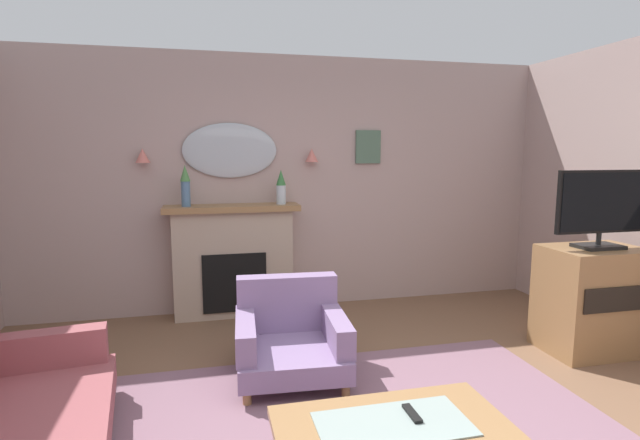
{
  "coord_description": "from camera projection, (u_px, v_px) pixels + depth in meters",
  "views": [
    {
      "loc": [
        -0.87,
        -2.3,
        1.7
      ],
      "look_at": [
        0.05,
        1.62,
        1.13
      ],
      "focal_mm": 27.05,
      "sensor_mm": 36.0,
      "label": 1
    }
  ],
  "objects": [
    {
      "name": "framed_picture",
      "position": [
        368.0,
        147.0,
        5.3
      ],
      "size": [
        0.28,
        0.03,
        0.36
      ],
      "primitive_type": "cube",
      "color": "#4C6B56"
    },
    {
      "name": "tv_remote",
      "position": [
        412.0,
        414.0,
        2.3
      ],
      "size": [
        0.04,
        0.16,
        0.02
      ],
      "primitive_type": "cube",
      "color": "black",
      "rests_on": "coffee_table"
    },
    {
      "name": "fireplace",
      "position": [
        234.0,
        262.0,
        4.98
      ],
      "size": [
        1.36,
        0.36,
        1.16
      ],
      "color": "tan",
      "rests_on": "ground"
    },
    {
      "name": "coffee_table",
      "position": [
        393.0,
        436.0,
        2.24
      ],
      "size": [
        1.1,
        0.6,
        0.45
      ],
      "color": "olive",
      "rests_on": "ground"
    },
    {
      "name": "tv_flatscreen",
      "position": [
        602.0,
        207.0,
        3.97
      ],
      "size": [
        0.84,
        0.24,
        0.65
      ],
      "color": "black",
      "rests_on": "tv_cabinet"
    },
    {
      "name": "armchair_beside_couch",
      "position": [
        290.0,
        335.0,
        3.69
      ],
      "size": [
        0.87,
        0.87,
        0.71
      ],
      "color": "gray",
      "rests_on": "ground"
    },
    {
      "name": "tv_cabinet",
      "position": [
        592.0,
        299.0,
        4.1
      ],
      "size": [
        0.8,
        0.57,
        0.9
      ],
      "color": "olive",
      "rests_on": "ground"
    },
    {
      "name": "mantel_vase_right",
      "position": [
        185.0,
        185.0,
        4.74
      ],
      "size": [
        0.1,
        0.1,
        0.41
      ],
      "color": "#4C7093",
      "rests_on": "fireplace"
    },
    {
      "name": "wall_mirror",
      "position": [
        230.0,
        151.0,
        4.96
      ],
      "size": [
        0.96,
        0.06,
        0.56
      ],
      "primitive_type": "ellipsoid",
      "color": "#B2BCC6"
    },
    {
      "name": "wall_back",
      "position": [
        289.0,
        184.0,
        5.23
      ],
      "size": [
        6.69,
        0.1,
        2.7
      ],
      "primitive_type": "cube",
      "color": "#B29993",
      "rests_on": "ground"
    },
    {
      "name": "wall_sconce_right",
      "position": [
        312.0,
        155.0,
        5.11
      ],
      "size": [
        0.14,
        0.14,
        0.14
      ],
      "primitive_type": "cone",
      "color": "#D17066"
    },
    {
      "name": "wall_sconce_left",
      "position": [
        143.0,
        156.0,
        4.72
      ],
      "size": [
        0.14,
        0.14,
        0.14
      ],
      "primitive_type": "cone",
      "color": "#D17066"
    },
    {
      "name": "patterned_rug",
      "position": [
        366.0,
        440.0,
        2.85
      ],
      "size": [
        3.2,
        2.4,
        0.01
      ],
      "primitive_type": "cube",
      "color": "#7F5B6B",
      "rests_on": "ground"
    },
    {
      "name": "mantel_vase_centre",
      "position": [
        281.0,
        187.0,
        4.96
      ],
      "size": [
        0.1,
        0.1,
        0.36
      ],
      "color": "silver",
      "rests_on": "fireplace"
    }
  ]
}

